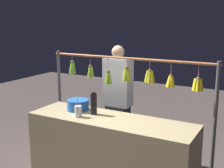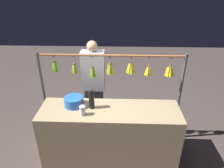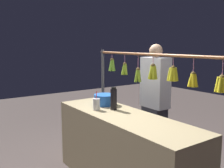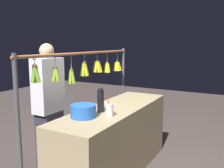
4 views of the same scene
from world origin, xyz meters
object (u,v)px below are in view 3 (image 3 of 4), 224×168
object	(u,v)px
water_bottle	(114,99)
vendor_person	(155,105)
blue_bucket	(105,100)
drink_cup	(96,104)

from	to	relation	value
water_bottle	vendor_person	xyz separation A→B (m)	(0.06, -0.74, -0.19)
water_bottle	vendor_person	bearing A→B (deg)	-85.37
water_bottle	blue_bucket	xyz separation A→B (m)	(0.27, -0.05, -0.06)
water_bottle	drink_cup	world-z (taller)	water_bottle
blue_bucket	drink_cup	size ratio (longest dim) A/B	1.21
drink_cup	vendor_person	world-z (taller)	vendor_person
vendor_person	blue_bucket	bearing A→B (deg)	73.07
water_bottle	drink_cup	size ratio (longest dim) A/B	1.21
water_bottle	blue_bucket	world-z (taller)	water_bottle
drink_cup	vendor_person	bearing A→B (deg)	-92.87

